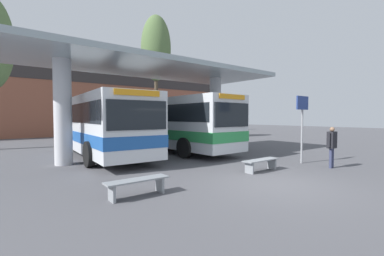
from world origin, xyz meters
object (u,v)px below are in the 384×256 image
transit_bus_left_bay (98,123)px  info_sign_platform (302,116)px  poplar_tree_behind_right (156,49)px  parked_car_street (133,127)px  waiting_bench_near_pillar (261,162)px  waiting_bench_mid_platform (137,184)px  transit_bus_center_bay (168,122)px  pedestrian_waiting (332,143)px

transit_bus_left_bay → info_sign_platform: bearing=130.9°
poplar_tree_behind_right → parked_car_street: size_ratio=2.67×
waiting_bench_near_pillar → waiting_bench_mid_platform: 5.13m
waiting_bench_mid_platform → poplar_tree_behind_right: size_ratio=0.15×
transit_bus_center_bay → pedestrian_waiting: (2.14, -9.04, -0.76)m
pedestrian_waiting → waiting_bench_mid_platform: bearing=167.9°
transit_bus_center_bay → waiting_bench_mid_platform: bearing=51.1°
waiting_bench_near_pillar → pedestrian_waiting: 3.18m
transit_bus_left_bay → parked_car_street: (7.30, 11.55, -0.75)m
transit_bus_left_bay → parked_car_street: 13.68m
transit_bus_center_bay → waiting_bench_mid_platform: (-5.79, -7.70, -1.43)m
poplar_tree_behind_right → transit_bus_left_bay: bearing=-137.3°
transit_bus_left_bay → pedestrian_waiting: size_ratio=6.59×
waiting_bench_mid_platform → transit_bus_center_bay: bearing=53.1°
transit_bus_center_bay → parked_car_street: 12.37m
transit_bus_left_bay → pedestrian_waiting: 11.43m
transit_bus_left_bay → transit_bus_center_bay: 4.25m
transit_bus_center_bay → poplar_tree_behind_right: 10.48m
transit_bus_left_bay → pedestrian_waiting: (6.38, -9.45, -0.73)m
waiting_bench_near_pillar → info_sign_platform: bearing=-0.2°
transit_bus_left_bay → poplar_tree_behind_right: size_ratio=0.96×
waiting_bench_near_pillar → parked_car_street: size_ratio=0.40×
waiting_bench_near_pillar → poplar_tree_behind_right: 17.58m
transit_bus_left_bay → waiting_bench_mid_platform: bearing=81.7°
info_sign_platform → parked_car_street: info_sign_platform is taller
poplar_tree_behind_right → parked_car_street: (-0.27, 4.56, -7.41)m
waiting_bench_near_pillar → pedestrian_waiting: (2.80, -1.34, 0.68)m
waiting_bench_mid_platform → info_sign_platform: bearing=-0.1°
waiting_bench_mid_platform → poplar_tree_behind_right: poplar_tree_behind_right is taller
pedestrian_waiting → waiting_bench_near_pillar: bearing=152.0°
transit_bus_left_bay → parked_car_street: size_ratio=2.56×
transit_bus_center_bay → waiting_bench_mid_platform: transit_bus_center_bay is taller
transit_bus_left_bay → transit_bus_center_bay: size_ratio=1.01×
poplar_tree_behind_right → waiting_bench_near_pillar: bearing=-104.9°
transit_bus_center_bay → pedestrian_waiting: bearing=101.4°
waiting_bench_mid_platform → parked_car_street: (8.86, 19.66, 0.66)m
poplar_tree_behind_right → parked_car_street: bearing=93.4°
waiting_bench_mid_platform → info_sign_platform: (8.00, -0.01, 1.80)m
transit_bus_left_bay → waiting_bench_near_pillar: transit_bus_left_bay is taller
info_sign_platform → transit_bus_center_bay: bearing=106.0°
poplar_tree_behind_right → pedestrian_waiting: bearing=-94.2°
waiting_bench_near_pillar → waiting_bench_mid_platform: bearing=180.0°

